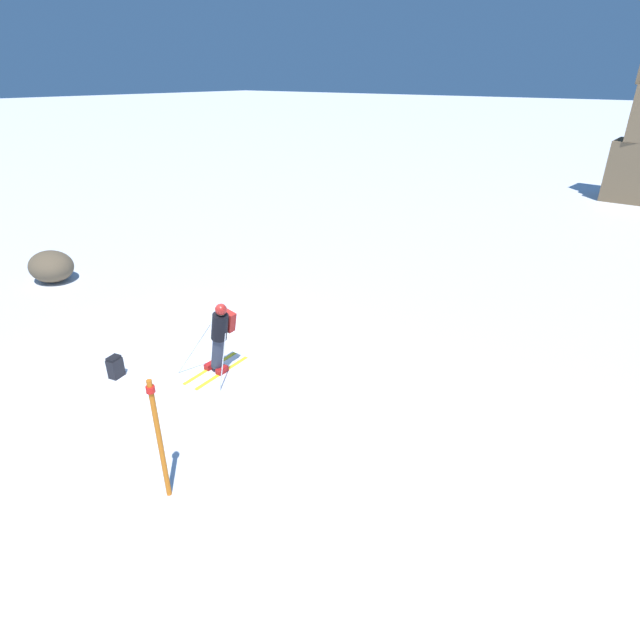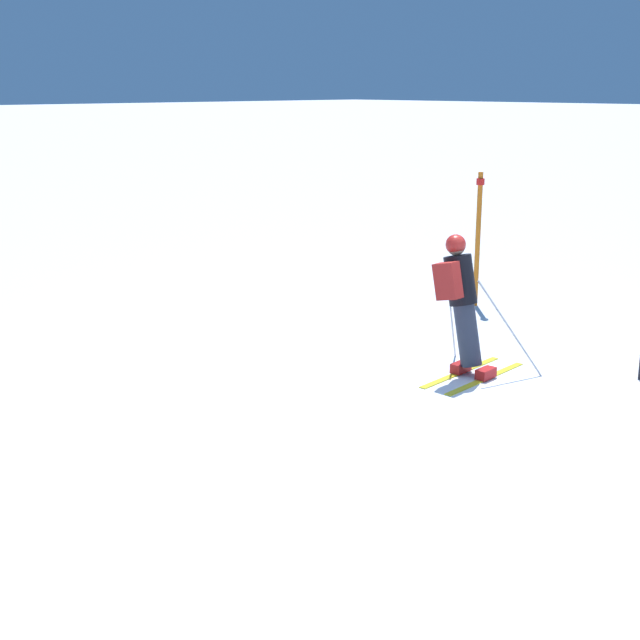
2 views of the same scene
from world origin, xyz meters
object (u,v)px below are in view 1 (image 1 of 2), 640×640
object	(u,v)px
spare_backpack	(115,367)
trail_marker	(159,436)
exposed_boulder_0	(51,266)
skier	(220,334)

from	to	relation	value
spare_backpack	trail_marker	distance (m)	4.11
spare_backpack	trail_marker	size ratio (longest dim) A/B	0.23
exposed_boulder_0	trail_marker	world-z (taller)	trail_marker
spare_backpack	trail_marker	world-z (taller)	trail_marker
skier	trail_marker	bearing A→B (deg)	-60.41
skier	spare_backpack	size ratio (longest dim) A/B	3.49
spare_backpack	exposed_boulder_0	xyz separation A→B (m)	(-6.69, 1.99, 0.24)
skier	exposed_boulder_0	distance (m)	8.45
skier	exposed_boulder_0	xyz separation A→B (m)	(-8.42, 0.44, -0.47)
skier	trail_marker	xyz separation A→B (m)	(2.00, -2.99, 0.21)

